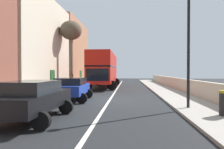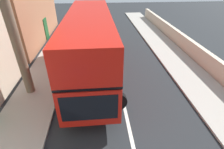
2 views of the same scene
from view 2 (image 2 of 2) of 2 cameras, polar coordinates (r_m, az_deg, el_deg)
name	(u,v)px [view 2 (image 2 of 2)]	position (r m, az deg, el deg)	size (l,w,h in m)	color
double_decker_bus	(90,42)	(10.86, -7.22, 10.66)	(3.60, 10.49, 4.06)	red
parked_car_red_left_3	(86,23)	(21.49, -8.55, 16.71)	(2.60, 4.36, 1.53)	#AD1919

